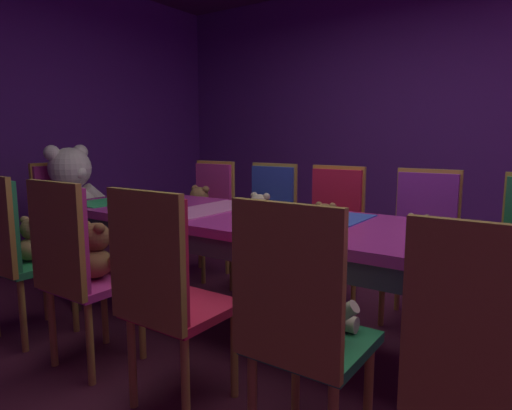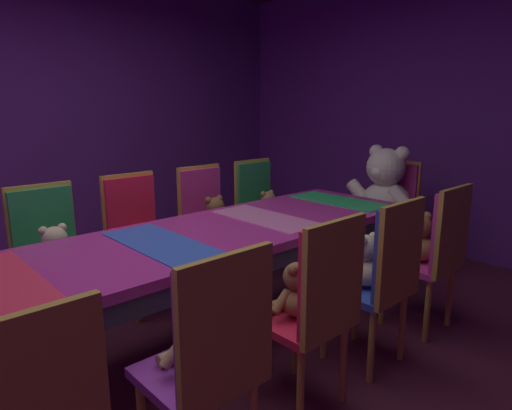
# 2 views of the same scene
# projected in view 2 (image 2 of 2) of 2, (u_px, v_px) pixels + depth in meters

# --- Properties ---
(ground_plane) EXTENTS (7.90, 7.90, 0.00)m
(ground_plane) POSITION_uv_depth(u_px,v_px,m) (166.00, 365.00, 2.56)
(ground_plane) COLOR #591E33
(wall_back) EXTENTS (5.20, 0.12, 2.80)m
(wall_back) POSITION_uv_depth(u_px,v_px,m) (440.00, 113.00, 4.38)
(wall_back) COLOR #59267F
(wall_back) RESTS_ON ground_plane
(wall_left) EXTENTS (0.12, 6.40, 2.80)m
(wall_left) POSITION_uv_depth(u_px,v_px,m) (10.00, 113.00, 4.11)
(wall_left) COLOR #59267F
(wall_left) RESTS_ON ground_plane
(banquet_table) EXTENTS (0.90, 3.74, 0.75)m
(banquet_table) POSITION_uv_depth(u_px,v_px,m) (161.00, 257.00, 2.42)
(banquet_table) COLOR #B22D8C
(banquet_table) RESTS_ON ground_plane
(chair_left_2) EXTENTS (0.42, 0.41, 0.98)m
(chair_left_2) POSITION_uv_depth(u_px,v_px,m) (48.00, 246.00, 2.82)
(chair_left_2) COLOR #268C4C
(chair_left_2) RESTS_ON ground_plane
(teddy_left_2) EXTENTS (0.25, 0.32, 0.30)m
(teddy_left_2) POSITION_uv_depth(u_px,v_px,m) (56.00, 253.00, 2.71)
(teddy_left_2) COLOR beige
(teddy_left_2) RESTS_ON chair_left_2
(chair_left_3) EXTENTS (0.42, 0.41, 0.98)m
(chair_left_3) POSITION_uv_depth(u_px,v_px,m) (135.00, 227.00, 3.25)
(chair_left_3) COLOR red
(chair_left_3) RESTS_ON ground_plane
(chair_left_4) EXTENTS (0.42, 0.41, 0.98)m
(chair_left_4) POSITION_uv_depth(u_px,v_px,m) (205.00, 213.00, 3.67)
(chair_left_4) COLOR #CC338C
(chair_left_4) RESTS_ON ground_plane
(teddy_left_4) EXTENTS (0.25, 0.32, 0.30)m
(teddy_left_4) POSITION_uv_depth(u_px,v_px,m) (216.00, 217.00, 3.57)
(teddy_left_4) COLOR brown
(teddy_left_4) RESTS_ON chair_left_4
(chair_left_5) EXTENTS (0.42, 0.41, 0.98)m
(chair_left_5) POSITION_uv_depth(u_px,v_px,m) (258.00, 203.00, 4.07)
(chair_left_5) COLOR #268C4C
(chair_left_5) RESTS_ON ground_plane
(teddy_left_5) EXTENTS (0.22, 0.28, 0.27)m
(teddy_left_5) POSITION_uv_depth(u_px,v_px,m) (269.00, 208.00, 3.97)
(teddy_left_5) COLOR #9E7247
(teddy_left_5) RESTS_ON chair_left_5
(chair_right_2) EXTENTS (0.42, 0.41, 0.98)m
(chair_right_2) POSITION_uv_depth(u_px,v_px,m) (214.00, 351.00, 1.61)
(chair_right_2) COLOR purple
(chair_right_2) RESTS_ON ground_plane
(teddy_right_2) EXTENTS (0.21, 0.27, 0.26)m
(teddy_right_2) POSITION_uv_depth(u_px,v_px,m) (192.00, 343.00, 1.72)
(teddy_right_2) COLOR tan
(teddy_right_2) RESTS_ON chair_right_2
(chair_right_3) EXTENTS (0.42, 0.41, 0.98)m
(chair_right_3) POSITION_uv_depth(u_px,v_px,m) (319.00, 298.00, 2.05)
(chair_right_3) COLOR red
(chair_right_3) RESTS_ON ground_plane
(teddy_right_3) EXTENTS (0.23, 0.30, 0.28)m
(teddy_right_3) POSITION_uv_depth(u_px,v_px,m) (296.00, 292.00, 2.16)
(teddy_right_3) COLOR olive
(teddy_right_3) RESTS_ON chair_right_3
(chair_right_4) EXTENTS (0.42, 0.41, 0.98)m
(chair_right_4) POSITION_uv_depth(u_px,v_px,m) (386.00, 269.00, 2.42)
(chair_right_4) COLOR #2D47B2
(chair_right_4) RESTS_ON ground_plane
(teddy_right_4) EXTENTS (0.25, 0.33, 0.31)m
(teddy_right_4) POSITION_uv_depth(u_px,v_px,m) (363.00, 263.00, 2.52)
(teddy_right_4) COLOR beige
(teddy_right_4) RESTS_ON chair_right_4
(chair_right_5) EXTENTS (0.42, 0.41, 0.98)m
(chair_right_5) POSITION_uv_depth(u_px,v_px,m) (439.00, 245.00, 2.82)
(chair_right_5) COLOR #CC338C
(chair_right_5) RESTS_ON ground_plane
(teddy_right_5) EXTENTS (0.27, 0.35, 0.33)m
(teddy_right_5) POSITION_uv_depth(u_px,v_px,m) (417.00, 240.00, 2.93)
(teddy_right_5) COLOR olive
(teddy_right_5) RESTS_ON chair_right_5
(throne_chair) EXTENTS (0.41, 0.42, 0.98)m
(throne_chair) POSITION_uv_depth(u_px,v_px,m) (393.00, 204.00, 4.03)
(throne_chair) COLOR #CC338C
(throne_chair) RESTS_ON ground_plane
(king_teddy_bear) EXTENTS (0.71, 0.55, 0.67)m
(king_teddy_bear) POSITION_uv_depth(u_px,v_px,m) (384.00, 190.00, 3.89)
(king_teddy_bear) COLOR silver
(king_teddy_bear) RESTS_ON throne_chair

